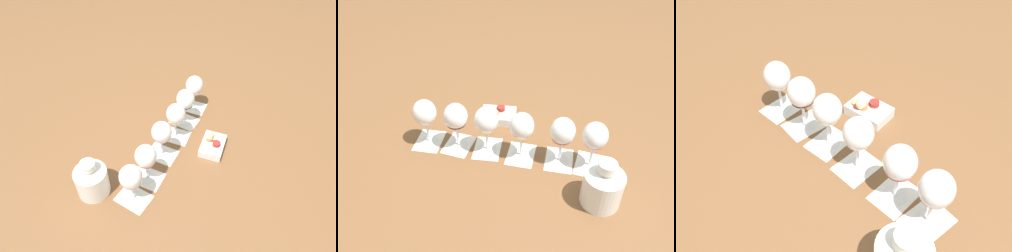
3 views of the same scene
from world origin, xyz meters
TOP-DOWN VIEW (x-y plane):
  - ground_plane at (0.00, 0.00)m, footprint 8.00×8.00m
  - tasting_card_0 at (-0.22, 0.19)m, footprint 0.15×0.15m
  - tasting_card_1 at (-0.14, 0.12)m, footprint 0.15×0.15m
  - tasting_card_2 at (-0.04, 0.04)m, footprint 0.15×0.15m
  - tasting_card_3 at (0.05, -0.05)m, footprint 0.15×0.15m
  - tasting_card_4 at (0.13, -0.11)m, footprint 0.15×0.15m
  - tasting_card_5 at (0.22, -0.18)m, footprint 0.15×0.15m
  - wine_glass_0 at (-0.22, 0.19)m, footprint 0.08×0.08m
  - wine_glass_1 at (-0.14, 0.12)m, footprint 0.08×0.08m
  - wine_glass_2 at (-0.04, 0.04)m, footprint 0.08×0.08m
  - wine_glass_3 at (0.05, -0.05)m, footprint 0.08×0.08m
  - wine_glass_4 at (0.13, -0.11)m, footprint 0.08×0.08m
  - wine_glass_5 at (0.22, -0.18)m, footprint 0.08×0.08m
  - ceramic_vase at (-0.15, 0.32)m, footprint 0.12×0.12m
  - snack_dish at (-0.06, -0.18)m, footprint 0.16×0.15m

SIDE VIEW (x-z plane):
  - ground_plane at x=0.00m, z-range 0.00..0.00m
  - tasting_card_0 at x=-0.22m, z-range 0.00..0.00m
  - tasting_card_1 at x=-0.14m, z-range 0.00..0.00m
  - tasting_card_2 at x=-0.04m, z-range 0.00..0.00m
  - tasting_card_3 at x=0.05m, z-range 0.00..0.00m
  - tasting_card_4 at x=0.13m, z-range 0.00..0.00m
  - tasting_card_5 at x=0.22m, z-range 0.00..0.00m
  - snack_dish at x=-0.06m, z-range -0.01..0.06m
  - ceramic_vase at x=-0.15m, z-range -0.01..0.15m
  - wine_glass_3 at x=0.05m, z-range 0.03..0.21m
  - wine_glass_5 at x=0.22m, z-range 0.03..0.21m
  - wine_glass_2 at x=-0.04m, z-range 0.03..0.21m
  - wine_glass_0 at x=-0.22m, z-range 0.03..0.21m
  - wine_glass_4 at x=0.13m, z-range 0.03..0.21m
  - wine_glass_1 at x=-0.14m, z-range 0.03..0.21m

